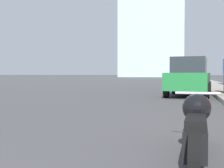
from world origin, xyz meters
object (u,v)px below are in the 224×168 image
object	(u,v)px
motorcycle	(196,128)
parked_car_yellow	(185,75)
parked_car_black	(185,75)
parked_car_silver	(186,76)
parked_car_green	(189,77)

from	to	relation	value
motorcycle	parked_car_yellow	world-z (taller)	parked_car_yellow
parked_car_black	parked_car_silver	bearing A→B (deg)	-88.41
parked_car_silver	parked_car_yellow	size ratio (longest dim) A/B	0.90
parked_car_silver	parked_car_black	xyz separation A→B (m)	(-0.00, 11.79, 0.04)
motorcycle	parked_car_green	xyz separation A→B (m)	(0.06, 10.88, 0.49)
parked_car_green	parked_car_yellow	size ratio (longest dim) A/B	1.00
parked_car_silver	parked_car_black	bearing A→B (deg)	90.18
parked_car_black	parked_car_yellow	size ratio (longest dim) A/B	0.99
parked_car_green	parked_car_black	size ratio (longest dim) A/B	1.01
motorcycle	parked_car_black	bearing A→B (deg)	92.99
parked_car_silver	parked_car_yellow	xyz separation A→B (m)	(-0.02, 24.95, -0.01)
parked_car_green	parked_car_silver	size ratio (longest dim) A/B	1.12
motorcycle	parked_car_black	distance (m)	32.86
parked_car_yellow	parked_car_black	bearing A→B (deg)	-90.95
parked_car_green	parked_car_yellow	bearing A→B (deg)	95.96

